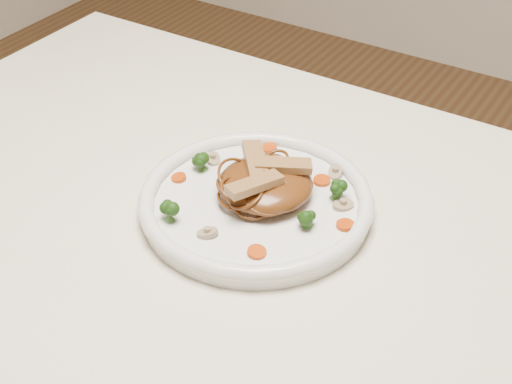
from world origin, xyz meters
The scene contains 19 objects.
table centered at (0.00, 0.00, 0.65)m, with size 1.20×0.80×0.75m.
plate centered at (-0.02, 0.05, 0.76)m, with size 0.29×0.29×0.02m, color white.
noodle_mound centered at (-0.02, 0.06, 0.78)m, with size 0.12×0.12×0.04m, color #5A2B11.
chicken_a centered at (0.00, 0.08, 0.81)m, with size 0.07×0.02×0.01m, color #A27E4C.
chicken_b centered at (-0.04, 0.07, 0.81)m, with size 0.07×0.02×0.01m, color #A27E4C.
chicken_c centered at (-0.01, 0.03, 0.81)m, with size 0.07×0.02×0.01m, color #A27E4C.
broccoli_0 centered at (0.06, 0.10, 0.78)m, with size 0.03×0.03×0.03m, color #1A420D, non-canonical shape.
broccoli_1 centered at (-0.11, 0.07, 0.78)m, with size 0.02×0.02×0.03m, color #1A420D, non-canonical shape.
broccoli_2 centered at (-0.09, -0.04, 0.78)m, with size 0.03×0.03×0.03m, color #1A420D, non-canonical shape.
broccoli_3 centered at (0.06, 0.04, 0.78)m, with size 0.02×0.02×0.03m, color #1A420D, non-canonical shape.
carrot_0 centered at (0.03, 0.12, 0.77)m, with size 0.02×0.02×0.01m, color #B73D06.
carrot_1 centered at (-0.13, 0.03, 0.77)m, with size 0.02×0.02×0.01m, color #B73D06.
carrot_2 centered at (0.10, 0.06, 0.77)m, with size 0.02×0.02×0.01m, color #B73D06.
carrot_3 centered at (-0.06, 0.15, 0.77)m, with size 0.02×0.02×0.01m, color #B73D06.
carrot_4 centered at (0.03, -0.03, 0.77)m, with size 0.02×0.02×0.01m, color #B73D06.
mushroom_0 centered at (-0.03, -0.04, 0.77)m, with size 0.02×0.02×0.01m, color tan.
mushroom_1 centered at (0.08, 0.09, 0.77)m, with size 0.03×0.03×0.01m, color tan.
mushroom_2 centered at (-0.11, 0.09, 0.77)m, with size 0.03×0.03×0.01m, color tan.
mushroom_3 centered at (0.04, 0.15, 0.77)m, with size 0.03×0.03×0.01m, color tan.
Camera 1 is at (0.36, -0.56, 1.32)m, focal length 52.05 mm.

